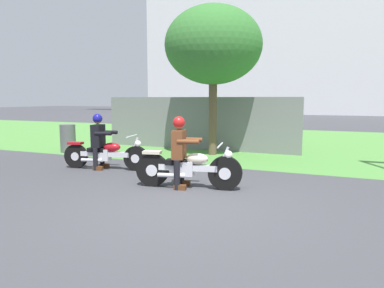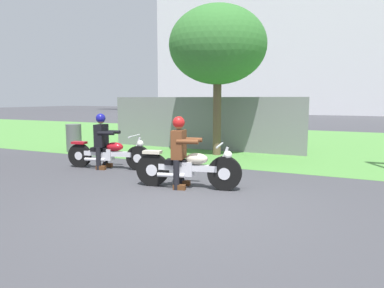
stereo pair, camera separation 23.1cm
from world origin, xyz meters
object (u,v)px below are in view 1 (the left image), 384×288
object	(u,v)px
rider_follow	(99,137)
trash_can	(68,138)
motorcycle_lead	(188,168)
tree_roadside	(213,46)
rider_lead	(180,146)
motorcycle_follow	(106,154)

from	to	relation	value
rider_follow	trash_can	xyz separation A→B (m)	(-2.70, 1.87, -0.35)
motorcycle_lead	tree_roadside	bearing A→B (deg)	92.14
tree_roadside	trash_can	xyz separation A→B (m)	(-4.54, -1.37, -2.88)
motorcycle_lead	rider_lead	xyz separation A→B (m)	(-0.17, -0.03, 0.42)
trash_can	motorcycle_follow	bearing A→B (deg)	-32.79
rider_lead	motorcycle_follow	size ratio (longest dim) A/B	0.64
tree_roadside	motorcycle_follow	bearing A→B (deg)	-117.49
rider_follow	motorcycle_follow	bearing A→B (deg)	-0.87
rider_lead	motorcycle_follow	bearing A→B (deg)	148.22
motorcycle_follow	tree_roadside	xyz separation A→B (m)	(1.67, 3.21, 2.96)
motorcycle_follow	trash_can	distance (m)	3.41
rider_lead	trash_can	distance (m)	6.03
rider_lead	trash_can	size ratio (longest dim) A/B	1.55
tree_roadside	trash_can	bearing A→B (deg)	-163.22
motorcycle_follow	tree_roadside	distance (m)	4.68
tree_roadside	trash_can	size ratio (longest dim) A/B	4.98
rider_lead	trash_can	world-z (taller)	rider_lead
rider_lead	rider_follow	distance (m)	2.79
rider_lead	trash_can	xyz separation A→B (m)	(-5.33, 2.78, -0.37)
motorcycle_follow	rider_follow	xyz separation A→B (m)	(-0.17, -0.03, 0.43)
tree_roadside	motorcycle_lead	bearing A→B (deg)	-76.82
rider_follow	trash_can	size ratio (longest dim) A/B	1.52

